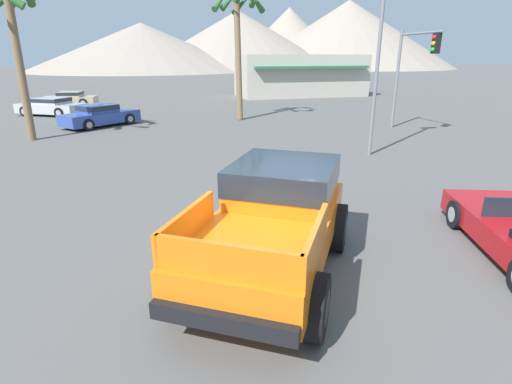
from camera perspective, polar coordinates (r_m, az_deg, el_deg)
name	(u,v)px	position (r m, az deg, el deg)	size (l,w,h in m)	color
ground_plane	(274,270)	(7.64, 2.57, -11.05)	(320.00, 320.00, 0.00)	#5B5956
orange_pickup_truck	(276,214)	(7.25, 2.84, -3.16)	(4.27, 5.14, 1.90)	orange
parked_car_tan	(70,98)	(35.99, -25.04, 12.03)	(4.23, 2.37, 1.10)	tan
parked_car_blue	(100,115)	(24.61, -21.41, 10.19)	(4.39, 3.99, 1.21)	#334C9E
parked_car_silver	(52,106)	(30.42, -27.17, 10.85)	(4.71, 3.84, 1.17)	#B7BABF
traffic_light_main	(414,61)	(22.58, 21.59, 17.01)	(0.38, 3.22, 5.09)	slate
street_lamp_post	(382,19)	(16.47, 17.52, 22.49)	(0.90, 0.24, 8.55)	slate
palm_tree_tall	(239,20)	(25.26, -2.43, 23.37)	(3.16, 3.15, 7.64)	brown
palm_tree_short	(8,20)	(21.64, -31.87, 20.14)	(2.73, 2.75, 7.01)	brown
storefront_building	(301,75)	(41.04, 6.41, 16.22)	(12.20, 6.04, 3.90)	#BCB2A3
distant_mountain_range	(280,38)	(129.03, 3.48, 21.06)	(125.25, 72.88, 20.19)	gray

